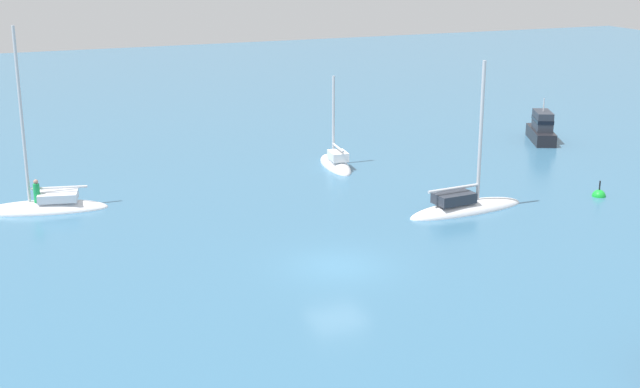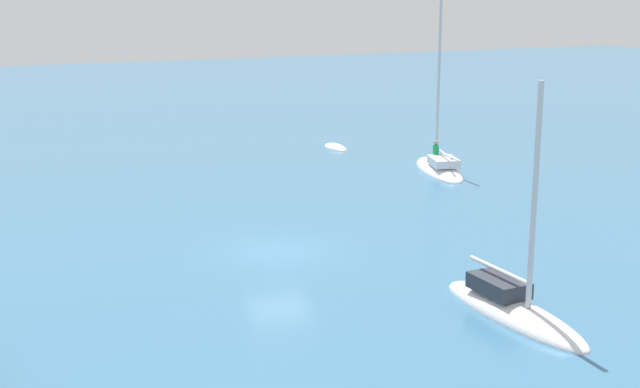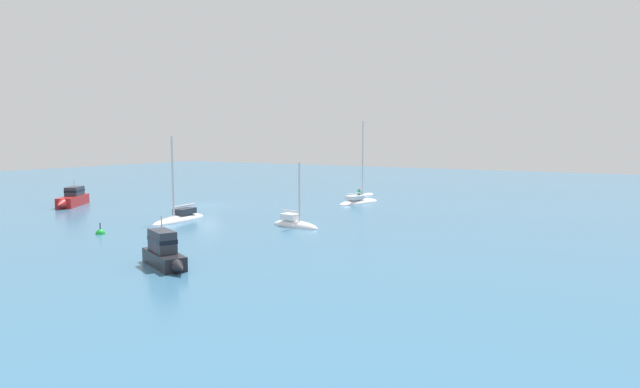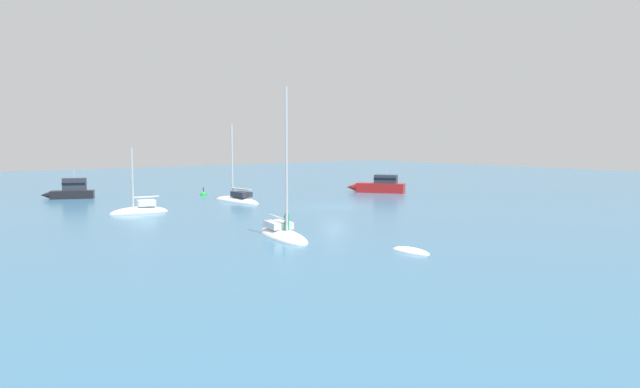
# 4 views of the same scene
# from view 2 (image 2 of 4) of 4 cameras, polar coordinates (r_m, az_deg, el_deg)

# --- Properties ---
(ground_plane) EXTENTS (160.00, 160.00, 0.00)m
(ground_plane) POSITION_cam_2_polar(r_m,az_deg,el_deg) (35.49, -2.67, -3.66)
(ground_plane) COLOR teal
(rib) EXTENTS (1.10, 2.56, 0.49)m
(rib) POSITION_cam_2_polar(r_m,az_deg,el_deg) (56.34, 1.00, 2.94)
(rib) COLOR white
(rib) RESTS_ON ground
(yacht) EXTENTS (3.26, 6.72, 9.83)m
(yacht) POSITION_cam_2_polar(r_m,az_deg,el_deg) (50.09, 7.59, 1.61)
(yacht) COLOR white
(yacht) RESTS_ON ground
(yacht_1) EXTENTS (2.34, 6.87, 8.14)m
(yacht_1) POSITION_cam_2_polar(r_m,az_deg,el_deg) (29.64, 12.11, -7.26)
(yacht_1) COLOR white
(yacht_1) RESTS_ON ground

